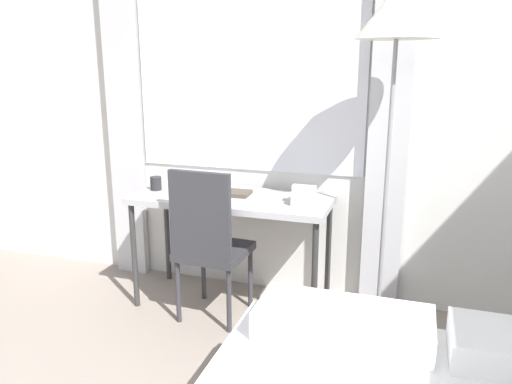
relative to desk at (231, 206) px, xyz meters
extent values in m
cube|color=silver|center=(0.43, 0.35, 0.67)|extent=(5.67, 0.05, 2.70)
cube|color=white|center=(0.00, 0.32, 0.92)|extent=(1.56, 0.01, 1.50)
cube|color=silver|center=(-0.92, 0.27, 0.62)|extent=(0.24, 0.06, 2.60)
cube|color=silver|center=(0.92, 0.27, 0.62)|extent=(0.24, 0.06, 2.60)
cube|color=#B2B2B7|center=(0.00, 0.00, 0.04)|extent=(1.26, 0.53, 0.04)
cylinder|color=#333333|center=(-0.59, -0.22, -0.33)|extent=(0.04, 0.04, 0.70)
cylinder|color=#333333|center=(0.59, -0.22, -0.33)|extent=(0.04, 0.04, 0.70)
cylinder|color=#333333|center=(-0.59, 0.22, -0.33)|extent=(0.04, 0.04, 0.70)
cylinder|color=#333333|center=(0.59, 0.22, -0.33)|extent=(0.04, 0.04, 0.70)
cube|color=#333338|center=(-0.05, -0.17, -0.25)|extent=(0.42, 0.42, 0.05)
cube|color=#333338|center=(-0.06, -0.35, 0.03)|extent=(0.38, 0.06, 0.51)
cylinder|color=#333338|center=(-0.23, -0.33, -0.47)|extent=(0.03, 0.03, 0.40)
cylinder|color=#333338|center=(0.11, -0.35, -0.47)|extent=(0.03, 0.03, 0.40)
cylinder|color=#333338|center=(-0.21, 0.01, -0.47)|extent=(0.03, 0.03, 0.40)
cylinder|color=#333338|center=(0.13, -0.01, -0.47)|extent=(0.03, 0.03, 0.40)
cube|color=white|center=(0.86, -0.96, -0.16)|extent=(0.72, 0.32, 0.12)
cylinder|color=#4C4C51|center=(0.95, -0.08, -0.66)|extent=(0.31, 0.31, 0.03)
cylinder|color=gray|center=(0.95, -0.08, 0.18)|extent=(0.02, 0.02, 1.64)
cone|color=silver|center=(0.95, -0.08, 1.13)|extent=(0.43, 0.43, 0.27)
cube|color=silver|center=(0.47, -0.03, 0.11)|extent=(0.12, 0.16, 0.09)
cube|color=silver|center=(0.47, -0.03, 0.16)|extent=(0.14, 0.06, 0.02)
cube|color=#4C4238|center=(-0.03, 0.04, 0.08)|extent=(0.28, 0.16, 0.02)
cube|color=white|center=(-0.03, 0.04, 0.08)|extent=(0.27, 0.15, 0.01)
cylinder|color=#262628|center=(-0.53, 0.00, 0.11)|extent=(0.07, 0.07, 0.09)
camera|label=1|loc=(1.09, -2.84, 0.88)|focal=35.00mm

